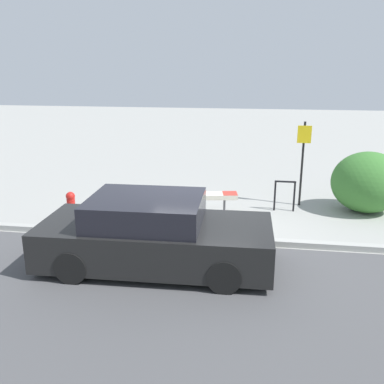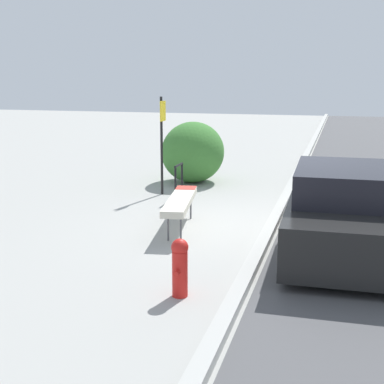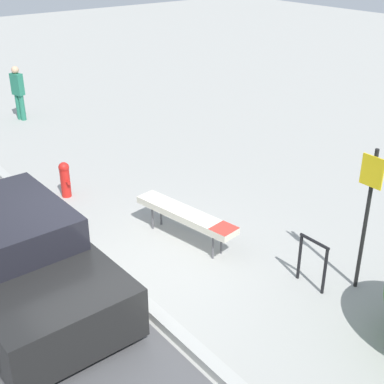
% 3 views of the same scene
% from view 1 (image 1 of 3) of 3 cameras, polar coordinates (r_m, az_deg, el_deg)
% --- Properties ---
extents(ground_plane, '(60.00, 60.00, 0.00)m').
position_cam_1_polar(ground_plane, '(9.49, 0.92, -6.51)').
color(ground_plane, '#9E9E99').
extents(curb, '(60.00, 0.20, 0.13)m').
position_cam_1_polar(curb, '(9.46, 0.92, -6.15)').
color(curb, '#A8A8A3').
rests_on(curb, ground_plane).
extents(bench, '(2.15, 0.73, 0.60)m').
position_cam_1_polar(bench, '(10.86, 0.51, -0.54)').
color(bench, '#515156').
rests_on(bench, ground_plane).
extents(bike_rack, '(0.55, 0.05, 0.83)m').
position_cam_1_polar(bike_rack, '(11.49, 12.26, -0.08)').
color(bike_rack, black).
rests_on(bike_rack, ground_plane).
extents(sign_post, '(0.36, 0.08, 2.30)m').
position_cam_1_polar(sign_post, '(11.84, 14.54, 4.67)').
color(sign_post, black).
rests_on(sign_post, ground_plane).
extents(fire_hydrant, '(0.36, 0.22, 0.77)m').
position_cam_1_polar(fire_hydrant, '(10.89, -15.81, -1.79)').
color(fire_hydrant, red).
rests_on(fire_hydrant, ground_plane).
extents(shrub_hedge, '(1.85, 1.64, 1.60)m').
position_cam_1_polar(shrub_hedge, '(11.99, 22.38, 1.20)').
color(shrub_hedge, '#3D7A33').
rests_on(shrub_hedge, ground_plane).
extents(parked_car_near, '(4.39, 1.96, 1.37)m').
position_cam_1_polar(parked_car_near, '(8.16, -5.12, -5.72)').
color(parked_car_near, black).
rests_on(parked_car_near, ground_plane).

